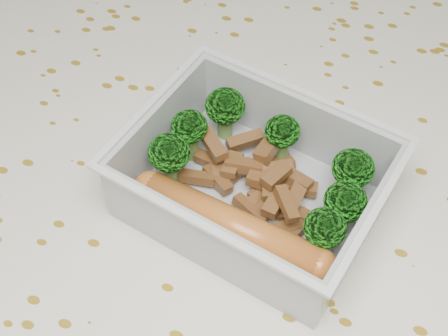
% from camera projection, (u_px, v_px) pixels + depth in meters
% --- Properties ---
extents(dining_table, '(1.40, 0.90, 0.75)m').
position_uv_depth(dining_table, '(227.00, 249.00, 0.56)').
color(dining_table, brown).
rests_on(dining_table, ground).
extents(tablecloth, '(1.46, 0.96, 0.19)m').
position_uv_depth(tablecloth, '(227.00, 218.00, 0.52)').
color(tablecloth, silver).
rests_on(tablecloth, dining_table).
extents(lunch_container, '(0.21, 0.17, 0.06)m').
position_uv_depth(lunch_container, '(254.00, 187.00, 0.46)').
color(lunch_container, silver).
rests_on(lunch_container, tablecloth).
extents(broccoli_florets, '(0.17, 0.11, 0.05)m').
position_uv_depth(broccoli_florets, '(267.00, 160.00, 0.46)').
color(broccoli_florets, '#608C3F').
rests_on(broccoli_florets, lunch_container).
extents(meat_pile, '(0.11, 0.08, 0.03)m').
position_uv_depth(meat_pile, '(262.00, 181.00, 0.48)').
color(meat_pile, brown).
rests_on(meat_pile, lunch_container).
extents(sausage, '(0.16, 0.04, 0.03)m').
position_uv_depth(sausage, '(231.00, 226.00, 0.44)').
color(sausage, '#AE5D23').
rests_on(sausage, lunch_container).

